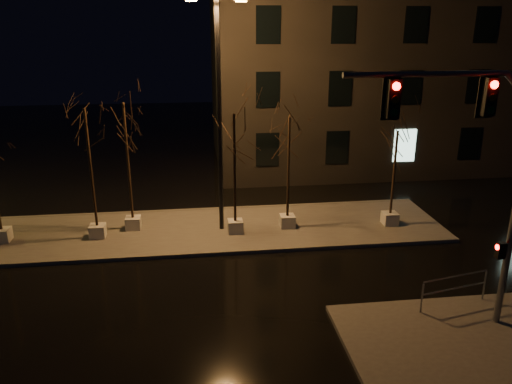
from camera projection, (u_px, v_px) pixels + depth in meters
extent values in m
plane|color=black|center=(202.00, 302.00, 16.76)|extent=(90.00, 90.00, 0.00)
cube|color=#494641|center=(199.00, 230.00, 22.37)|extent=(22.00, 5.00, 0.15)
cube|color=#494641|center=(467.00, 346.00, 14.34)|extent=(7.00, 5.00, 0.15)
cube|color=black|center=(404.00, 45.00, 32.94)|extent=(25.00, 12.00, 15.00)
cube|color=#B7B5AB|center=(2.00, 235.00, 21.00)|extent=(0.65, 0.65, 0.55)
cube|color=#B7B5AB|center=(98.00, 231.00, 21.40)|extent=(0.65, 0.65, 0.55)
cylinder|color=black|center=(91.00, 169.00, 20.51)|extent=(0.11, 0.11, 5.00)
cube|color=#B7B5AB|center=(133.00, 223.00, 22.26)|extent=(0.65, 0.65, 0.55)
cylinder|color=black|center=(128.00, 162.00, 21.36)|extent=(0.11, 0.11, 5.09)
cube|color=#B7B5AB|center=(235.00, 226.00, 21.90)|extent=(0.65, 0.65, 0.55)
cylinder|color=black|center=(235.00, 169.00, 21.06)|extent=(0.11, 0.11, 4.68)
cube|color=#B7B5AB|center=(287.00, 221.00, 22.47)|extent=(0.65, 0.65, 0.55)
cylinder|color=black|center=(288.00, 168.00, 21.67)|extent=(0.11, 0.11, 4.45)
cube|color=#B7B5AB|center=(390.00, 218.00, 22.78)|extent=(0.65, 0.65, 0.55)
cylinder|color=black|center=(394.00, 173.00, 22.08)|extent=(0.11, 0.11, 3.79)
cylinder|color=slate|center=(427.00, 74.00, 12.63)|extent=(4.39, 0.16, 0.15)
cube|color=black|center=(490.00, 97.00, 13.04)|extent=(0.33, 0.24, 0.99)
cube|color=black|center=(393.00, 99.00, 12.72)|extent=(0.33, 0.24, 0.99)
cube|color=black|center=(501.00, 250.00, 14.61)|extent=(0.24, 0.20, 0.49)
cylinder|color=black|center=(219.00, 121.00, 20.81)|extent=(0.19, 0.19, 9.73)
cube|color=#FF9D32|center=(191.00, 0.00, 19.12)|extent=(0.50, 0.30, 0.19)
cube|color=#FF9D32|center=(241.00, 0.00, 19.47)|extent=(0.50, 0.30, 0.19)
cylinder|color=slate|center=(422.00, 298.00, 15.72)|extent=(0.06, 0.06, 1.01)
cylinder|color=slate|center=(484.00, 285.00, 16.49)|extent=(0.06, 0.06, 1.01)
cylinder|color=slate|center=(456.00, 276.00, 15.93)|extent=(2.42, 0.56, 0.04)
cylinder|color=slate|center=(454.00, 289.00, 16.07)|extent=(2.42, 0.56, 0.04)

